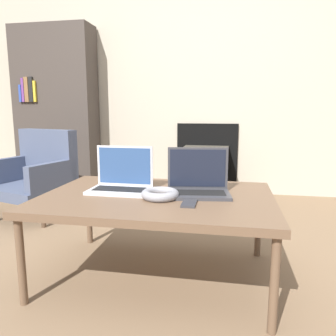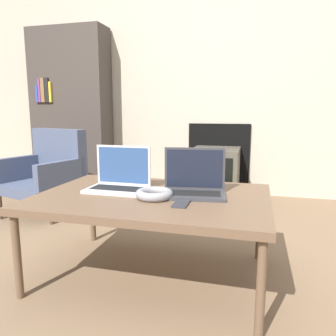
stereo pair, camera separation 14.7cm
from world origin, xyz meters
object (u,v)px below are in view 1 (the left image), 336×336
object	(u,v)px
headphones	(160,194)
phone	(189,203)
armchair	(37,172)
laptop_right	(198,183)
tv	(205,173)
laptop_left	(122,180)

from	to	relation	value
headphones	phone	world-z (taller)	headphones
armchair	phone	bearing A→B (deg)	-19.07
laptop_right	headphones	xyz separation A→B (m)	(-0.17, -0.12, -0.03)
tv	armchair	xyz separation A→B (m)	(-1.33, -0.76, 0.11)
laptop_left	laptop_right	xyz separation A→B (m)	(0.40, -0.00, 0.00)
laptop_right	tv	xyz separation A→B (m)	(-0.08, 1.55, -0.24)
headphones	phone	size ratio (longest dim) A/B	1.29
laptop_right	armchair	world-z (taller)	armchair
laptop_left	phone	world-z (taller)	laptop_left
headphones	phone	distance (m)	0.17
headphones	tv	distance (m)	1.69
headphones	armchair	size ratio (longest dim) A/B	0.26
phone	tv	bearing A→B (deg)	91.90
laptop_right	tv	distance (m)	1.58
laptop_left	tv	size ratio (longest dim) A/B	0.61
laptop_left	armchair	distance (m)	1.28
headphones	tv	size ratio (longest dim) A/B	0.36
laptop_left	phone	distance (m)	0.43
laptop_right	phone	bearing A→B (deg)	-104.14
armchair	laptop_right	bearing A→B (deg)	-13.21
tv	armchair	distance (m)	1.53
laptop_right	phone	world-z (taller)	laptop_right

